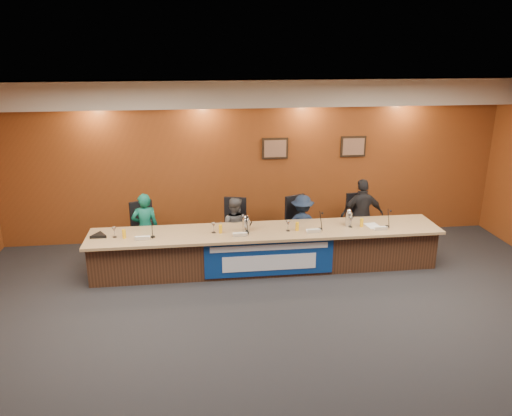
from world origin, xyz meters
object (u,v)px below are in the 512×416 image
(panelist_b, at_px, (234,228))
(office_chair_a, at_px, (147,235))
(office_chair_c, at_px, (301,228))
(carafe_mid, at_px, (246,225))
(panelist_a, at_px, (145,228))
(office_chair_d, at_px, (359,225))
(panelist_c, at_px, (302,225))
(dais_body, at_px, (266,250))
(carafe_right, at_px, (349,219))
(panelist_d, at_px, (362,216))
(speakerphone, at_px, (99,236))
(banner, at_px, (269,258))
(office_chair_b, at_px, (234,231))

(panelist_b, bearing_deg, office_chair_a, 16.40)
(office_chair_c, relative_size, carafe_mid, 2.20)
(panelist_a, distance_m, office_chair_c, 2.90)
(office_chair_d, bearing_deg, office_chair_a, 176.10)
(office_chair_c, bearing_deg, panelist_c, -113.63)
(dais_body, height_order, office_chair_d, dais_body)
(office_chair_a, bearing_deg, panelist_c, -26.52)
(carafe_right, bearing_deg, panelist_a, 170.64)
(dais_body, distance_m, carafe_mid, 0.62)
(panelist_c, relative_size, panelist_d, 0.81)
(panelist_c, distance_m, office_chair_c, 0.14)
(office_chair_a, bearing_deg, speakerphone, -159.82)
(dais_body, distance_m, speakerphone, 2.86)
(panelist_a, distance_m, panelist_d, 4.05)
(banner, relative_size, panelist_b, 1.88)
(panelist_b, height_order, office_chair_c, panelist_b)
(panelist_d, xyz_separation_m, carafe_right, (-0.45, -0.59, 0.16))
(panelist_d, distance_m, office_chair_d, 0.26)
(panelist_d, xyz_separation_m, speakerphone, (-4.76, -0.60, 0.06))
(panelist_a, xyz_separation_m, carafe_right, (3.60, -0.59, 0.22))
(office_chair_d, bearing_deg, banner, -154.37)
(office_chair_a, distance_m, office_chair_d, 4.05)
(panelist_d, relative_size, carafe_mid, 6.56)
(panelist_b, relative_size, office_chair_a, 2.43)
(carafe_mid, bearing_deg, office_chair_d, 17.70)
(office_chair_b, relative_size, office_chair_d, 1.00)
(carafe_mid, bearing_deg, speakerphone, 179.34)
(panelist_a, bearing_deg, panelist_c, 172.98)
(panelist_c, relative_size, office_chair_b, 2.42)
(panelist_a, height_order, carafe_mid, panelist_a)
(speakerphone, bearing_deg, carafe_mid, -0.66)
(office_chair_c, height_order, office_chair_d, same)
(carafe_right, bearing_deg, office_chair_b, 160.77)
(carafe_right, bearing_deg, panelist_b, 163.38)
(banner, bearing_deg, office_chair_d, 29.53)
(dais_body, bearing_deg, panelist_b, 131.61)
(panelist_c, xyz_separation_m, office_chair_b, (-1.28, 0.10, -0.10))
(banner, distance_m, panelist_c, 1.27)
(panelist_a, bearing_deg, speakerphone, 33.30)
(banner, bearing_deg, carafe_mid, 134.26)
(office_chair_b, height_order, office_chair_d, same)
(panelist_a, bearing_deg, office_chair_b, 176.52)
(banner, xyz_separation_m, speakerphone, (-2.83, 0.39, 0.40))
(carafe_mid, xyz_separation_m, carafe_right, (1.83, 0.03, 0.02))
(carafe_mid, height_order, speakerphone, carafe_mid)
(panelist_d, bearing_deg, carafe_right, 52.43)
(office_chair_d, relative_size, carafe_mid, 2.20)
(panelist_a, relative_size, office_chair_d, 2.72)
(panelist_d, distance_m, carafe_right, 0.76)
(carafe_right, bearing_deg, panelist_d, 52.77)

